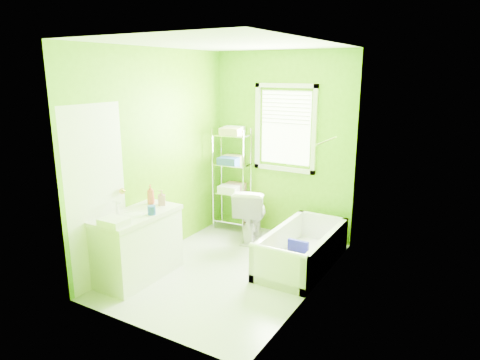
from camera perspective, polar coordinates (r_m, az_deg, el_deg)
The scene contains 9 objects.
ground at distance 5.27m, azimuth -1.49°, elevation -11.80°, with size 2.90×2.90×0.00m, color silver.
room_envelope at distance 4.79m, azimuth -1.61°, elevation 5.04°, with size 2.14×2.94×2.62m.
window at distance 6.01m, azimuth 6.06°, elevation 7.50°, with size 0.92×0.05×1.22m.
door at distance 4.84m, azimuth -18.50°, elevation -2.27°, with size 0.09×0.80×2.00m.
right_wall_decor at distance 4.37m, azimuth 9.87°, elevation 0.90°, with size 0.04×1.48×1.17m.
bathtub at distance 5.35m, azimuth 8.15°, elevation -9.74°, with size 0.68×1.47×0.47m.
toilet at distance 6.03m, azimuth 1.48°, elevation -4.47°, with size 0.42×0.74×0.76m, color white.
vanity at distance 5.06m, azimuth -13.50°, elevation -8.19°, with size 0.53×1.03×1.01m.
wire_shelf_unit at distance 6.27m, azimuth -0.98°, elevation 1.59°, with size 0.55×0.44×1.54m.
Camera 1 is at (2.51, -4.01, 2.32)m, focal length 32.00 mm.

